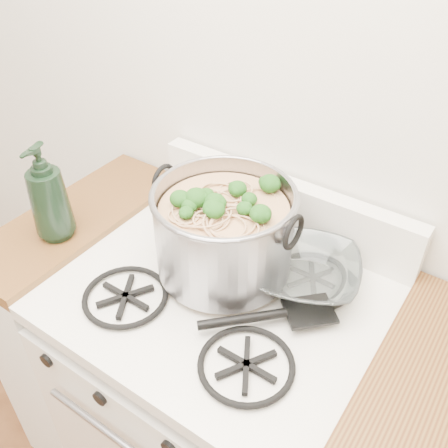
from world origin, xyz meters
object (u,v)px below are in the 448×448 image
at_px(bottle, 47,193).
at_px(glass_bowl, 304,277).
at_px(spatula, 310,309).
at_px(gas_range, 220,401).
at_px(stock_pot, 224,232).

bearing_deg(bottle, glass_bowl, 4.70).
distance_m(spatula, glass_bowl, 0.10).
xyz_separation_m(gas_range, bottle, (-0.47, -0.09, 0.62)).
bearing_deg(stock_pot, gas_range, -63.97).
bearing_deg(gas_range, stock_pot, 116.03).
bearing_deg(gas_range, glass_bowl, 39.18).
bearing_deg(stock_pot, bottle, -161.23).
xyz_separation_m(gas_range, glass_bowl, (0.16, 0.13, 0.50)).
height_order(glass_bowl, bottle, bottle).
bearing_deg(glass_bowl, bottle, -161.29).
xyz_separation_m(gas_range, stock_pot, (-0.03, 0.07, 0.59)).
height_order(gas_range, bottle, bottle).
relative_size(gas_range, stock_pot, 2.51).
relative_size(stock_pot, glass_bowl, 3.56).
xyz_separation_m(gas_range, spatula, (0.22, 0.05, 0.50)).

